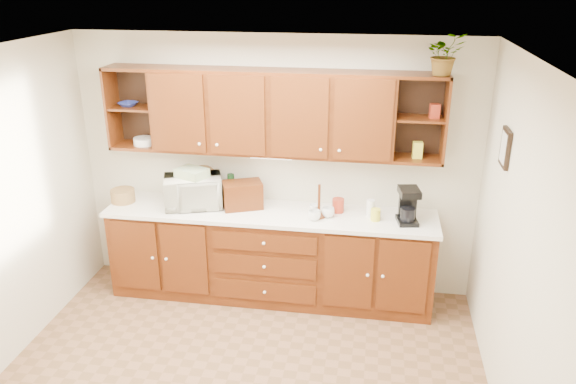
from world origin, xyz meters
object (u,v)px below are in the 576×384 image
(microwave, at_px, (193,192))
(potted_plant, at_px, (445,54))
(bread_box, at_px, (242,195))
(coffee_maker, at_px, (408,206))

(microwave, relative_size, potted_plant, 1.54)
(potted_plant, bearing_deg, bread_box, -179.02)
(microwave, height_order, coffee_maker, coffee_maker)
(microwave, bearing_deg, potted_plant, -16.90)
(bread_box, relative_size, potted_plant, 1.05)
(bread_box, xyz_separation_m, potted_plant, (1.80, 0.03, 1.40))
(microwave, height_order, bread_box, microwave)
(bread_box, xyz_separation_m, coffee_maker, (1.60, -0.09, 0.03))
(coffee_maker, bearing_deg, potted_plant, 19.85)
(bread_box, bearing_deg, potted_plant, -21.76)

